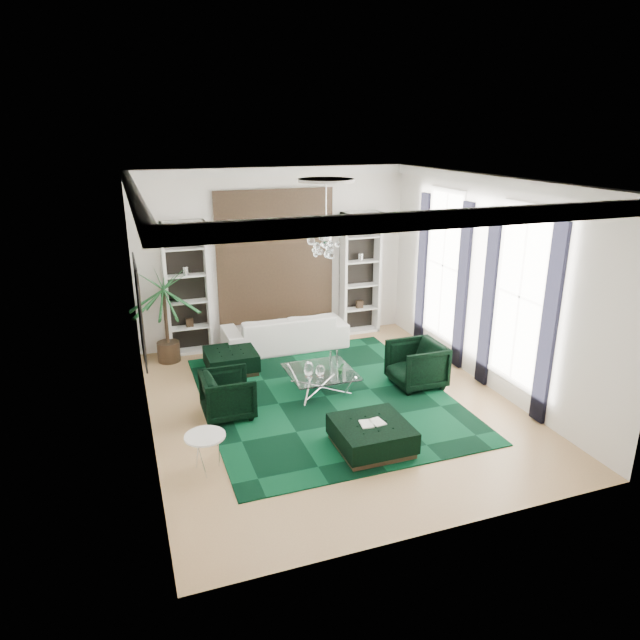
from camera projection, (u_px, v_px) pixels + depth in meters
name	position (u px, v px, depth m)	size (l,w,h in m)	color
floor	(331.00, 405.00, 9.89)	(6.00, 7.00, 0.02)	tan
ceiling	(333.00, 179.00, 8.67)	(6.00, 7.00, 0.02)	white
wall_back	(275.00, 256.00, 12.41)	(6.00, 0.02, 3.80)	white
wall_front	(447.00, 387.00, 6.15)	(6.00, 0.02, 3.80)	white
wall_left	(140.00, 319.00, 8.32)	(0.02, 7.00, 3.80)	white
wall_right	(488.00, 283.00, 10.24)	(0.02, 7.00, 3.80)	white
crown_molding	(333.00, 187.00, 8.71)	(6.00, 7.00, 0.18)	white
ceiling_medallion	(326.00, 180.00, 8.95)	(0.90, 0.90, 0.05)	white
tapestry	(276.00, 257.00, 12.37)	(2.50, 0.06, 2.80)	black
shelving_left	(187.00, 289.00, 11.77)	(0.90, 0.38, 2.80)	white
shelving_right	(360.00, 273.00, 13.02)	(0.90, 0.38, 2.80)	white
painting	(141.00, 310.00, 8.89)	(0.04, 1.30, 1.60)	black
window_near	(520.00, 297.00, 9.43)	(0.03, 1.10, 2.90)	white
curtain_near_a	(549.00, 326.00, 8.80)	(0.07, 0.30, 3.25)	black
curtain_near_b	(489.00, 299.00, 10.20)	(0.07, 0.30, 3.25)	black
window_far	(443.00, 266.00, 11.57)	(0.03, 1.10, 2.90)	white
curtain_far_a	(462.00, 287.00, 10.95)	(0.07, 0.30, 3.25)	black
curtain_far_b	(422.00, 269.00, 12.34)	(0.07, 0.30, 3.25)	black
rug	(325.00, 397.00, 10.15)	(4.20, 5.00, 0.02)	black
sofa	(285.00, 331.00, 12.31)	(2.63, 1.03, 0.77)	white
armchair_left	(228.00, 395.00, 9.39)	(0.81, 0.84, 0.76)	black
armchair_right	(416.00, 364.00, 10.49)	(0.90, 0.92, 0.84)	black
coffee_table	(321.00, 381.00, 10.32)	(1.17, 1.17, 0.40)	white
ottoman_side	(231.00, 361.00, 11.18)	(0.96, 0.96, 0.43)	black
ottoman_front	(372.00, 436.00, 8.45)	(1.06, 1.06, 0.42)	black
book	(372.00, 423.00, 8.38)	(0.37, 0.25, 0.03)	white
side_table	(206.00, 453.00, 7.89)	(0.57, 0.57, 0.55)	white
palm	(164.00, 303.00, 11.34)	(1.55, 1.55, 2.48)	#1F5E2D
chandelier	(326.00, 238.00, 9.25)	(0.74, 0.74, 0.66)	white
table_plant	(341.00, 368.00, 10.09)	(0.12, 0.10, 0.22)	#1F5E2D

